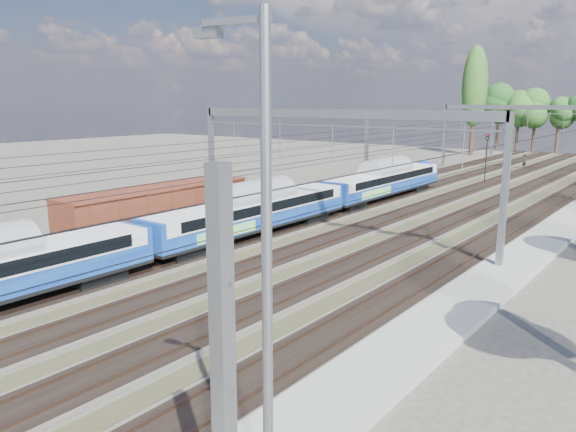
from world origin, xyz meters
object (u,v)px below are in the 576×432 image
Objects in this scene: emu_train at (250,207)px; worker at (525,161)px; signal_near at (486,152)px; lamp_post at (263,274)px; freight_boxcar at (159,210)px.

emu_train is 56.30m from worker.
signal_near is 0.51× the size of lamp_post.
freight_boxcar is (-4.50, -4.26, -0.10)m from emu_train.
emu_train is at bearing 43.44° from freight_boxcar.
worker is at bearing 86.66° from emu_train.
freight_boxcar is 1.28× the size of lamp_post.
freight_boxcar reaches higher than worker.
freight_boxcar is at bearing -136.56° from emu_train.
emu_train is at bearing -160.31° from worker.
freight_boxcar is 60.96m from worker.
lamp_post reaches higher than emu_train.
emu_train reaches higher than worker.
signal_near is (8.34, 41.60, 1.40)m from freight_boxcar.
worker is 19.05m from signal_near.
emu_train is 4.05× the size of freight_boxcar.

